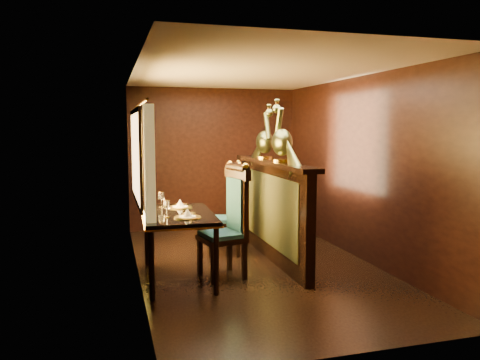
% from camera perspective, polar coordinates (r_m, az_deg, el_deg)
% --- Properties ---
extents(ground, '(5.00, 5.00, 0.00)m').
position_cam_1_polar(ground, '(6.24, 1.93, -10.43)').
color(ground, black).
rests_on(ground, ground).
extents(room_shell, '(3.04, 5.04, 2.52)m').
position_cam_1_polar(room_shell, '(5.96, 1.15, 4.25)').
color(room_shell, black).
rests_on(room_shell, ground).
extents(partition, '(0.26, 2.70, 1.36)m').
position_cam_1_polar(partition, '(6.45, 3.87, -3.36)').
color(partition, black).
rests_on(partition, ground).
extents(dining_table, '(0.88, 1.39, 1.01)m').
position_cam_1_polar(dining_table, '(5.58, -7.60, -4.74)').
color(dining_table, black).
rests_on(dining_table, ground).
extents(chair_left, '(0.59, 0.62, 1.39)m').
position_cam_1_polar(chair_left, '(5.70, -1.07, -4.52)').
color(chair_left, black).
rests_on(chair_left, ground).
extents(chair_right, '(0.58, 0.60, 1.34)m').
position_cam_1_polar(chair_right, '(6.68, -0.86, -3.14)').
color(chair_right, black).
rests_on(chair_right, ground).
extents(peacock_left, '(0.26, 0.69, 0.82)m').
position_cam_1_polar(peacock_left, '(6.01, 5.16, 6.04)').
color(peacock_left, '#194D35').
rests_on(peacock_left, partition).
extents(peacock_right, '(0.24, 0.65, 0.77)m').
position_cam_1_polar(peacock_right, '(6.66, 3.03, 5.87)').
color(peacock_right, '#194D35').
rests_on(peacock_right, partition).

